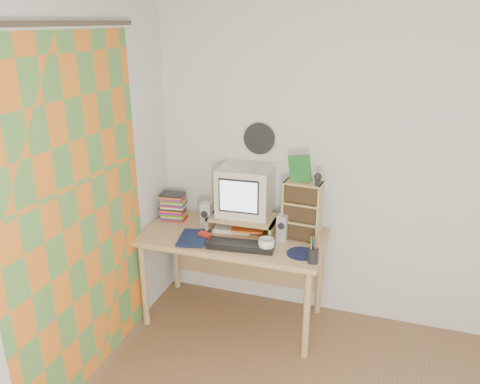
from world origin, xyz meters
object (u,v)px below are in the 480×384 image
Objects in this scene: mug at (266,245)px; desk at (236,247)px; crt_monitor at (245,191)px; cd_rack at (302,211)px; keyboard at (241,246)px; dvd_stack at (173,204)px; diary at (180,236)px.

desk is at bearing 142.26° from mug.
crt_monitor is (0.04, 0.09, 0.44)m from desk.
desk is 0.62m from cd_rack.
keyboard is at bearing -64.12° from desk.
dvd_stack reaches higher than desk.
cd_rack is 0.93m from diary.
cd_rack is at bearing -8.96° from dvd_stack.
keyboard is 0.48m from diary.
mug is at bearing -121.29° from cd_rack.
keyboard is at bearing -176.24° from mug.
diary is at bearing -142.35° from crt_monitor.
desk is 5.18× the size of dvd_stack.
mug is at bearing -2.18° from keyboard.
cd_rack reaches higher than mug.
desk is at bearing -171.87° from cd_rack.
desk is 11.98× the size of mug.
keyboard is 1.88× the size of diary.
diary is (-0.87, -0.28, -0.20)m from cd_rack.
diary is (-0.40, -0.34, -0.28)m from crt_monitor.
keyboard is (0.08, -0.34, -0.29)m from crt_monitor.
crt_monitor is at bearing -5.34° from dvd_stack.
dvd_stack is (-0.61, -0.01, -0.17)m from crt_monitor.
cd_rack is at bearing 7.24° from diary.
crt_monitor reaches higher than dvd_stack.
crt_monitor is at bearing 129.06° from mug.
dvd_stack is 0.94m from mug.
diary is at bearing -144.49° from desk.
cd_rack reaches higher than diary.
desk is 3.54× the size of crt_monitor.
keyboard is 1.79× the size of dvd_stack.
desk is 3.11× the size of cd_rack.
keyboard reaches higher than desk.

